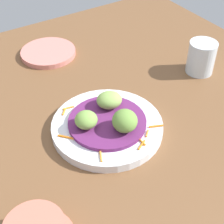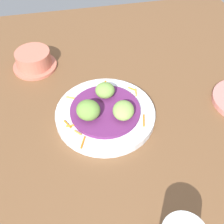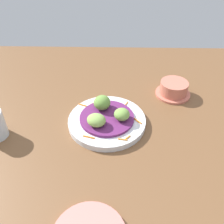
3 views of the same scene
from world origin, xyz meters
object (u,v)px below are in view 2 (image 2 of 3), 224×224
object	(u,v)px
main_plate	(106,114)
guac_scoop_center	(88,110)
guac_scoop_left	(105,90)
terracotta_bowl	(34,60)
guac_scoop_right	(123,110)

from	to	relation	value
main_plate	guac_scoop_center	xyz separation A→B (cm)	(1.63, -4.23, 4.07)
guac_scoop_left	guac_scoop_center	bearing A→B (deg)	-38.95
guac_scoop_left	terracotta_bowl	bearing A→B (deg)	-137.42
main_plate	guac_scoop_center	bearing A→B (deg)	-68.95
guac_scoop_left	guac_scoop_right	bearing A→B (deg)	21.05
main_plate	terracotta_bowl	size ratio (longest dim) A/B	1.93
guac_scoop_center	terracotta_bowl	distance (cm)	27.43
guac_scoop_left	guac_scoop_right	size ratio (longest dim) A/B	0.85
guac_scoop_right	terracotta_bowl	xyz separation A→B (cm)	(-25.75, -19.75, -2.18)
guac_scoop_right	terracotta_bowl	size ratio (longest dim) A/B	0.45
guac_scoop_left	guac_scoop_center	size ratio (longest dim) A/B	0.87
main_plate	guac_scoop_left	distance (cm)	5.76
guac_scoop_right	guac_scoop_left	bearing A→B (deg)	-158.95
main_plate	guac_scoop_right	size ratio (longest dim) A/B	4.26
guac_scoop_left	guac_scoop_center	distance (cm)	7.87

